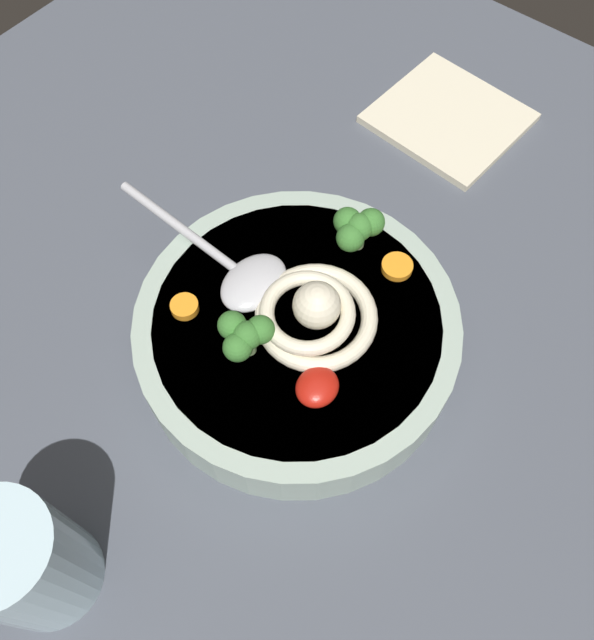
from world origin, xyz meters
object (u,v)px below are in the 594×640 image
soup_spoon (241,273)px  drinking_glass (24,563)px  noodle_pile (314,313)px  soup_bowl (297,334)px  folded_napkin (448,118)px

soup_spoon → drinking_glass: drinking_glass is taller
soup_spoon → noodle_pile: bearing=-173.8°
soup_spoon → soup_bowl: bearing=-180.0°
noodle_pile → soup_spoon: 6.98cm
soup_bowl → soup_spoon: (-0.19, -5.87, 3.05)cm
soup_bowl → folded_napkin: 30.21cm
noodle_pile → soup_spoon: bearing=-85.7°
noodle_pile → drinking_glass: bearing=-7.1°
soup_spoon → drinking_glass: (25.02, 3.74, 0.20)cm
soup_bowl → soup_spoon: size_ratio=1.48×
noodle_pile → folded_napkin: noodle_pile is taller
soup_spoon → drinking_glass: size_ratio=1.53×
soup_bowl → folded_napkin: soup_bowl is taller
noodle_pile → drinking_glass: 25.75cm
noodle_pile → drinking_glass: drinking_glass is taller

